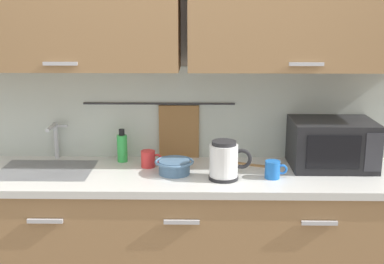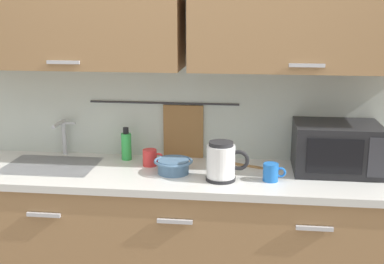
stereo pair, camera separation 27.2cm
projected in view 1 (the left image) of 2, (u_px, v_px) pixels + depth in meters
The scene contains 10 objects.
counter_unit at pixel (182, 245), 2.87m from camera, with size 2.53×0.64×0.90m.
back_wall_assembly at pixel (184, 55), 2.84m from camera, with size 3.70×0.41×2.50m.
sink_faucet at pixel (55, 136), 2.96m from camera, with size 0.09×0.17×0.22m.
microwave at pixel (332, 144), 2.82m from camera, with size 0.46×0.35×0.27m.
electric_kettle at pixel (225, 161), 2.62m from camera, with size 0.23×0.16×0.21m.
dish_soap_bottle at pixel (122, 147), 2.93m from camera, with size 0.06×0.06×0.20m.
mug_near_sink at pixel (149, 159), 2.84m from camera, with size 0.12×0.08×0.09m.
mixing_bowl at pixel (174, 166), 2.72m from camera, with size 0.21×0.21×0.08m.
mug_by_kettle at pixel (273, 170), 2.65m from camera, with size 0.12×0.08×0.09m.
wooden_spoon at pixel (259, 166), 2.85m from camera, with size 0.27×0.13×0.01m.
Camera 1 is at (0.09, -2.33, 1.78)m, focal length 46.75 mm.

